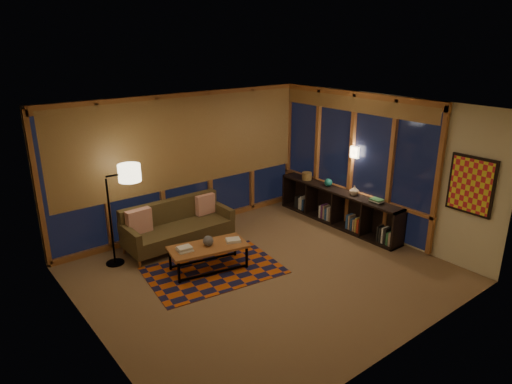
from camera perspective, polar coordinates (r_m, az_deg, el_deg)
floor at (r=7.60m, az=1.05°, el=-10.13°), size 5.50×5.00×0.01m
ceiling at (r=6.72m, az=1.19°, el=10.42°), size 5.50×5.00×0.01m
walls at (r=7.05m, az=1.12°, el=-0.50°), size 5.51×5.01×2.70m
window_wall_back at (r=8.97m, az=-8.77°, el=3.59°), size 5.30×0.16×2.60m
window_wall_right at (r=9.27m, az=11.68°, el=3.91°), size 0.16×3.70×2.60m
wall_art at (r=7.99m, az=25.28°, el=0.76°), size 0.06×0.74×0.94m
wall_sconce at (r=9.08m, az=12.23°, el=4.87°), size 0.12×0.18×0.22m
sofa at (r=8.48m, az=-9.65°, el=-4.16°), size 1.97×0.80×0.81m
pillow_left at (r=8.25m, az=-14.42°, el=-3.49°), size 0.46×0.17×0.45m
pillow_right at (r=8.87m, az=-6.35°, el=-1.61°), size 0.39×0.15×0.39m
area_rug at (r=7.71m, az=-5.29°, el=-9.73°), size 2.31×1.70×0.01m
coffee_table at (r=7.67m, az=-5.96°, el=-8.16°), size 1.37×0.84×0.43m
book_stack_a at (r=7.46m, az=-8.96°, el=-6.99°), size 0.28×0.24×0.08m
book_stack_b at (r=7.69m, az=-2.85°, el=-6.04°), size 0.29×0.27×0.05m
ceramic_pot at (r=7.56m, az=-6.01°, el=-6.06°), size 0.20×0.20×0.17m
floor_lamp at (r=7.93m, az=-17.77°, el=-3.02°), size 0.59×0.41×1.71m
bookshelf at (r=9.48m, az=10.17°, el=-1.87°), size 0.40×2.98×0.74m
basket at (r=9.90m, az=6.37°, el=2.00°), size 0.24×0.24×0.16m
teal_bowl at (r=9.51m, az=9.03°, el=1.17°), size 0.21×0.21×0.16m
vase at (r=9.09m, az=12.17°, el=0.21°), size 0.23×0.23×0.19m
shelf_book_stack at (r=8.79m, az=14.84°, el=-1.07°), size 0.20×0.26×0.07m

